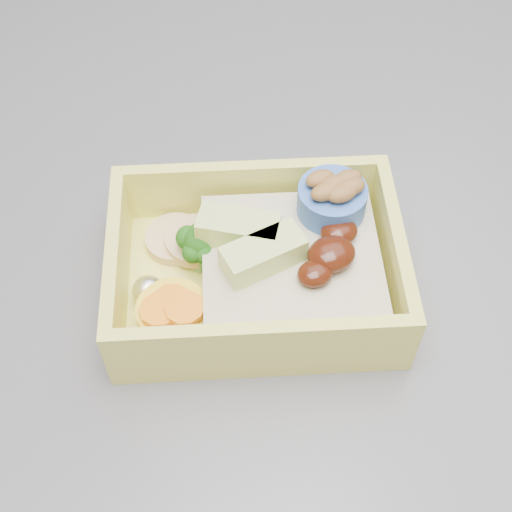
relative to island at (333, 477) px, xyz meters
name	(u,v)px	position (x,y,z in m)	size (l,w,h in m)	color
island	(333,477)	(0.00, 0.00, 0.00)	(1.24, 0.84, 0.92)	brown
bento_box	(265,264)	(-0.09, 0.01, 0.48)	(0.22, 0.19, 0.07)	#E6E35F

